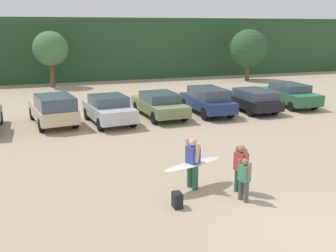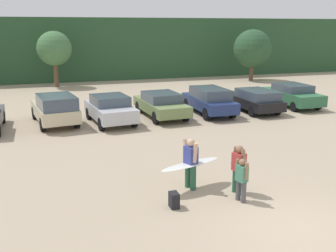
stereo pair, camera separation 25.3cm
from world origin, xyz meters
name	(u,v)px [view 1 (the left image)]	position (x,y,z in m)	size (l,w,h in m)	color
ground_plane	(299,227)	(0.00, 0.00, 0.00)	(120.00, 120.00, 0.00)	tan
hillside_ridge	(93,47)	(0.00, 35.36, 2.90)	(108.00, 12.00, 5.81)	#284C2D
tree_far_left	(50,49)	(-4.70, 26.76, 3.20)	(2.85, 2.85, 4.66)	brown
tree_center	(248,48)	(13.12, 25.48, 3.00)	(3.51, 3.51, 4.77)	brown
parked_car_champagne	(53,109)	(-5.34, 13.22, 0.86)	(2.44, 4.70, 1.63)	beige
parked_car_silver	(109,109)	(-2.56, 12.63, 0.78)	(2.31, 4.25, 1.49)	silver
parked_car_olive_green	(159,104)	(0.43, 13.21, 0.75)	(2.16, 4.72, 1.40)	#6B7F4C
parked_car_navy	(207,100)	(3.32, 13.08, 0.83)	(1.80, 4.53, 1.56)	navy
parked_car_black	(251,99)	(6.19, 12.99, 0.73)	(1.95, 4.64, 1.36)	black
parked_car_forest_green	(289,94)	(9.34, 13.57, 0.76)	(1.92, 4.43, 1.43)	#2D6642
person_adult	(193,161)	(-1.65, 3.20, 0.93)	(0.40, 0.76, 1.64)	#26593F
person_child	(244,177)	(-0.58, 1.87, 0.74)	(0.32, 0.51, 1.31)	#4C4C51
person_companion	(241,166)	(-0.39, 2.41, 0.87)	(0.37, 0.67, 1.53)	#26593F
surfboard_white	(193,164)	(-1.64, 3.22, 0.81)	(2.30, 1.30, 0.13)	white
backpack_dropped	(177,200)	(-2.58, 2.07, 0.22)	(0.24, 0.34, 0.45)	black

